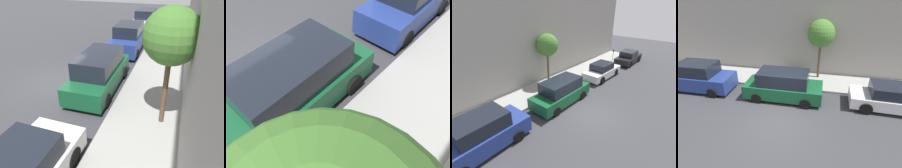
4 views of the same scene
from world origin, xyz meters
The scene contains 4 objects.
ground_plane centered at (0.00, 0.00, 0.00)m, with size 60.00×60.00×0.00m, color #38383D.
sidewalk centered at (4.95, 0.00, 0.07)m, with size 2.91×32.00×0.15m.
parked_minivan_third centered at (2.32, 0.17, 0.92)m, with size 2.02×4.92×1.90m.
parked_suv_fourth centered at (2.32, 6.26, 0.93)m, with size 2.08×4.83×1.98m.
Camera 2 is at (5.81, -1.84, 5.45)m, focal length 35.00 mm.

